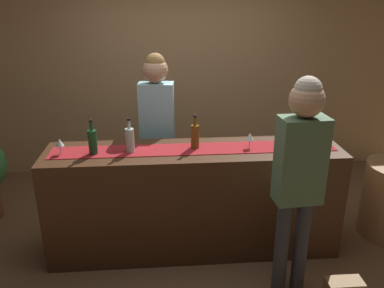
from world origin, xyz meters
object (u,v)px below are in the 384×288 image
at_px(wine_glass_far_end, 60,143).
at_px(wine_glass_near_customer, 319,135).
at_px(wine_bottle_amber, 195,136).
at_px(customer_sipping, 300,167).
at_px(wine_bottle_green, 93,141).
at_px(wine_glass_mid_counter, 250,137).
at_px(bartender, 157,120).
at_px(wine_bottle_clear, 130,140).

bearing_deg(wine_glass_far_end, wine_glass_near_customer, 0.39).
distance_m(wine_bottle_amber, customer_sipping, 0.98).
bearing_deg(wine_bottle_green, customer_sipping, -21.32).
relative_size(wine_bottle_amber, wine_glass_mid_counter, 2.10).
bearing_deg(wine_glass_mid_counter, wine_glass_near_customer, 0.28).
height_order(wine_glass_near_customer, bartender, bartender).
height_order(wine_bottle_clear, wine_glass_far_end, wine_bottle_clear).
xyz_separation_m(wine_glass_near_customer, bartender, (-1.43, 0.60, -0.01)).
relative_size(wine_glass_far_end, customer_sipping, 0.08).
relative_size(wine_bottle_clear, bartender, 0.17).
xyz_separation_m(wine_bottle_amber, customer_sipping, (0.70, -0.68, -0.01)).
relative_size(bartender, customer_sipping, 1.00).
xyz_separation_m(wine_bottle_amber, wine_glass_mid_counter, (0.47, -0.05, -0.01)).
xyz_separation_m(wine_bottle_clear, wine_glass_mid_counter, (1.03, 0.00, -0.01)).
bearing_deg(wine_glass_near_customer, wine_bottle_clear, -179.85).
distance_m(wine_bottle_clear, wine_bottle_green, 0.31).
height_order(wine_bottle_amber, bartender, bartender).
bearing_deg(wine_glass_mid_counter, wine_bottle_amber, 174.36).
bearing_deg(wine_glass_far_end, customer_sipping, -18.62).
bearing_deg(wine_glass_far_end, wine_bottle_green, -1.73).
distance_m(wine_bottle_green, bartender, 0.82).
xyz_separation_m(wine_bottle_amber, wine_glass_far_end, (-1.14, -0.06, -0.01)).
relative_size(wine_glass_mid_counter, customer_sipping, 0.08).
bearing_deg(wine_glass_mid_counter, wine_bottle_green, -179.12).
relative_size(wine_bottle_amber, bartender, 0.17).
bearing_deg(wine_bottle_clear, wine_glass_far_end, -178.93).
distance_m(wine_glass_near_customer, customer_sipping, 0.75).
height_order(wine_glass_mid_counter, bartender, bartender).
distance_m(wine_bottle_green, wine_glass_mid_counter, 1.34).
height_order(wine_glass_near_customer, wine_glass_mid_counter, same).
xyz_separation_m(wine_glass_far_end, bartender, (0.81, 0.61, -0.01)).
bearing_deg(wine_bottle_amber, wine_glass_near_customer, -2.28).
height_order(wine_bottle_amber, wine_glass_far_end, wine_bottle_amber).
distance_m(wine_bottle_green, wine_glass_near_customer, 1.96).
bearing_deg(wine_bottle_amber, bartender, 120.97).
relative_size(wine_bottle_clear, wine_glass_far_end, 2.10).
height_order(wine_bottle_green, wine_glass_near_customer, wine_bottle_green).
distance_m(wine_glass_far_end, customer_sipping, 1.94).
bearing_deg(wine_bottle_green, wine_glass_mid_counter, 0.88).
height_order(wine_bottle_amber, customer_sipping, customer_sipping).
height_order(wine_glass_near_customer, customer_sipping, customer_sipping).
distance_m(wine_bottle_clear, customer_sipping, 1.41).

